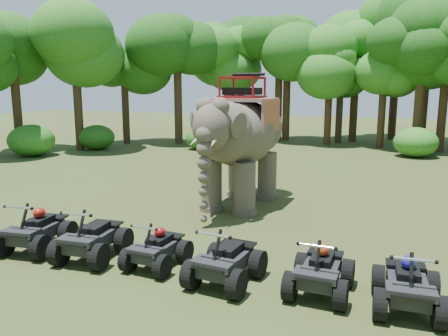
# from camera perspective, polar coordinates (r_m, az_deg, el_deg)

# --- Properties ---
(ground) EXTENTS (110.00, 110.00, 0.00)m
(ground) POSITION_cam_1_polar(r_m,az_deg,el_deg) (12.17, -2.06, -9.81)
(ground) COLOR #47381E
(ground) RESTS_ON ground
(elephant) EXTENTS (2.74, 5.71, 4.70)m
(elephant) POSITION_cam_1_polar(r_m,az_deg,el_deg) (15.63, 2.24, 3.63)
(elephant) COLOR #50433A
(elephant) RESTS_ON ground
(atv_0) EXTENTS (1.54, 1.97, 1.35)m
(atv_0) POSITION_cam_1_polar(r_m,az_deg,el_deg) (12.52, -23.34, -6.84)
(atv_0) COLOR black
(atv_0) RESTS_ON ground
(atv_1) EXTENTS (1.50, 1.95, 1.36)m
(atv_1) POSITION_cam_1_polar(r_m,az_deg,el_deg) (11.41, -16.88, -8.04)
(atv_1) COLOR black
(atv_1) RESTS_ON ground
(atv_2) EXTENTS (1.23, 1.63, 1.16)m
(atv_2) POSITION_cam_1_polar(r_m,az_deg,el_deg) (10.61, -8.74, -9.71)
(atv_2) COLOR black
(atv_2) RESTS_ON ground
(atv_3) EXTENTS (1.46, 1.89, 1.32)m
(atv_3) POSITION_cam_1_polar(r_m,az_deg,el_deg) (9.65, 0.23, -11.17)
(atv_3) COLOR black
(atv_3) RESTS_ON ground
(atv_4) EXTENTS (1.28, 1.72, 1.26)m
(atv_4) POSITION_cam_1_polar(r_m,az_deg,el_deg) (9.42, 12.50, -12.19)
(atv_4) COLOR black
(atv_4) RESTS_ON ground
(atv_5) EXTENTS (1.36, 1.79, 1.27)m
(atv_5) POSITION_cam_1_polar(r_m,az_deg,el_deg) (9.27, 22.92, -13.14)
(atv_5) COLOR black
(atv_5) RESTS_ON ground
(tree_0) EXTENTS (5.28, 5.28, 7.55)m
(tree_0) POSITION_cam_1_polar(r_m,az_deg,el_deg) (33.48, 13.54, 9.46)
(tree_0) COLOR #195114
(tree_0) RESTS_ON ground
(tree_1) EXTENTS (4.72, 4.72, 6.74)m
(tree_1) POSITION_cam_1_polar(r_m,az_deg,el_deg) (32.65, 20.01, 8.40)
(tree_1) COLOR #195114
(tree_1) RESTS_ON ground
(tree_2) EXTENTS (5.60, 5.60, 8.00)m
(tree_2) POSITION_cam_1_polar(r_m,az_deg,el_deg) (32.00, 26.83, 9.01)
(tree_2) COLOR #195114
(tree_2) RESTS_ON ground
(tree_28) EXTENTS (5.63, 5.63, 8.05)m
(tree_28) POSITION_cam_1_polar(r_m,az_deg,el_deg) (30.99, -25.59, 9.14)
(tree_28) COLOR #195114
(tree_28) RESTS_ON ground
(tree_29) EXTENTS (6.07, 6.07, 8.67)m
(tree_29) POSITION_cam_1_polar(r_m,az_deg,el_deg) (31.06, -18.67, 10.18)
(tree_29) COLOR #195114
(tree_29) RESTS_ON ground
(tree_30) EXTENTS (5.32, 5.32, 7.60)m
(tree_30) POSITION_cam_1_polar(r_m,az_deg,el_deg) (33.88, -12.82, 9.55)
(tree_30) COLOR #195114
(tree_30) RESTS_ON ground
(tree_31) EXTENTS (6.78, 6.78, 9.68)m
(tree_31) POSITION_cam_1_polar(r_m,az_deg,el_deg) (33.24, -6.07, 11.53)
(tree_31) COLOR #195114
(tree_31) RESTS_ON ground
(tree_32) EXTENTS (5.87, 5.87, 8.38)m
(tree_32) POSITION_cam_1_polar(r_m,az_deg,el_deg) (35.21, 0.42, 10.47)
(tree_32) COLOR #195114
(tree_32) RESTS_ON ground
(tree_33) EXTENTS (6.33, 6.33, 9.05)m
(tree_33) POSITION_cam_1_polar(r_m,az_deg,el_deg) (35.34, 7.17, 10.93)
(tree_33) COLOR #195114
(tree_33) RESTS_ON ground
(tree_35) EXTENTS (6.44, 6.44, 9.19)m
(tree_35) POSITION_cam_1_polar(r_m,az_deg,el_deg) (35.48, 8.22, 11.02)
(tree_35) COLOR #195114
(tree_35) RESTS_ON ground
(tree_36) EXTENTS (4.92, 4.92, 7.03)m
(tree_36) POSITION_cam_1_polar(r_m,az_deg,el_deg) (34.69, 14.92, 9.00)
(tree_36) COLOR #195114
(tree_36) RESTS_ON ground
(tree_38) EXTENTS (7.53, 7.53, 10.76)m
(tree_38) POSITION_cam_1_polar(r_m,az_deg,el_deg) (38.15, 21.51, 11.54)
(tree_38) COLOR #195114
(tree_38) RESTS_ON ground
(tree_39) EXTENTS (7.06, 7.06, 10.08)m
(tree_39) POSITION_cam_1_polar(r_m,az_deg,el_deg) (33.42, 24.84, 10.97)
(tree_39) COLOR #195114
(tree_39) RESTS_ON ground
(tree_40) EXTENTS (6.65, 6.65, 9.51)m
(tree_40) POSITION_cam_1_polar(r_m,az_deg,el_deg) (31.40, 24.32, 10.57)
(tree_40) COLOR #195114
(tree_40) RESTS_ON ground
(tree_41) EXTENTS (6.75, 6.75, 9.65)m
(tree_41) POSITION_cam_1_polar(r_m,az_deg,el_deg) (41.49, 2.25, 11.34)
(tree_41) COLOR #195114
(tree_41) RESTS_ON ground
(tree_42) EXTENTS (5.06, 5.06, 7.24)m
(tree_42) POSITION_cam_1_polar(r_m,az_deg,el_deg) (36.72, 1.02, 9.57)
(tree_42) COLOR #195114
(tree_42) RESTS_ON ground
(tree_43) EXTENTS (6.75, 6.75, 9.64)m
(tree_43) POSITION_cam_1_polar(r_m,az_deg,el_deg) (35.73, 16.78, 11.04)
(tree_43) COLOR #195114
(tree_43) RESTS_ON ground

